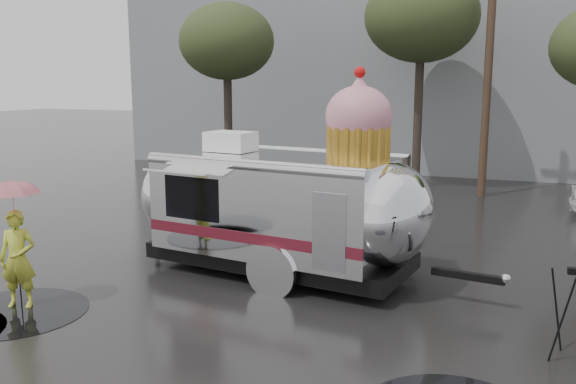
% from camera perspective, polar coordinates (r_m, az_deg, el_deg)
% --- Properties ---
extents(ground, '(120.00, 120.00, 0.00)m').
position_cam_1_polar(ground, '(10.07, -3.08, -13.58)').
color(ground, black).
rests_on(ground, ground).
extents(puddles, '(10.72, 3.74, 0.01)m').
position_cam_1_polar(puddles, '(10.25, -17.66, -13.61)').
color(puddles, black).
rests_on(puddles, ground).
extents(grey_building, '(22.00, 12.00, 13.00)m').
position_cam_1_polar(grey_building, '(33.38, 7.92, 14.53)').
color(grey_building, slate).
rests_on(grey_building, ground).
extents(utility_pole, '(1.60, 0.28, 9.00)m').
position_cam_1_polar(utility_pole, '(22.41, 18.26, 11.31)').
color(utility_pole, '#473323').
rests_on(utility_pole, ground).
extents(tree_left, '(3.64, 3.64, 6.95)m').
position_cam_1_polar(tree_left, '(23.99, -5.74, 13.75)').
color(tree_left, '#382D26').
rests_on(tree_left, ground).
extents(tree_mid, '(4.20, 4.20, 8.03)m').
position_cam_1_polar(tree_mid, '(23.78, 12.40, 15.66)').
color(tree_mid, '#382D26').
rests_on(tree_mid, ground).
extents(barricade_row, '(4.30, 0.80, 1.00)m').
position_cam_1_polar(barricade_row, '(20.89, -5.72, 0.58)').
color(barricade_row, '#473323').
rests_on(barricade_row, ground).
extents(airstream_trailer, '(8.18, 3.45, 4.44)m').
position_cam_1_polar(airstream_trailer, '(12.85, -0.44, -0.94)').
color(airstream_trailer, silver).
rests_on(airstream_trailer, ground).
extents(person_left, '(0.76, 0.63, 1.80)m').
position_cam_1_polar(person_left, '(12.13, -23.95, -5.75)').
color(person_left, gold).
rests_on(person_left, ground).
extents(umbrella_pink, '(1.22, 1.22, 2.38)m').
position_cam_1_polar(umbrella_pink, '(11.90, -24.33, -0.82)').
color(umbrella_pink, pink).
rests_on(umbrella_pink, ground).
extents(tripod, '(0.55, 0.59, 1.42)m').
position_cam_1_polar(tripod, '(10.00, 24.79, -9.67)').
color(tripod, black).
rests_on(tripod, ground).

